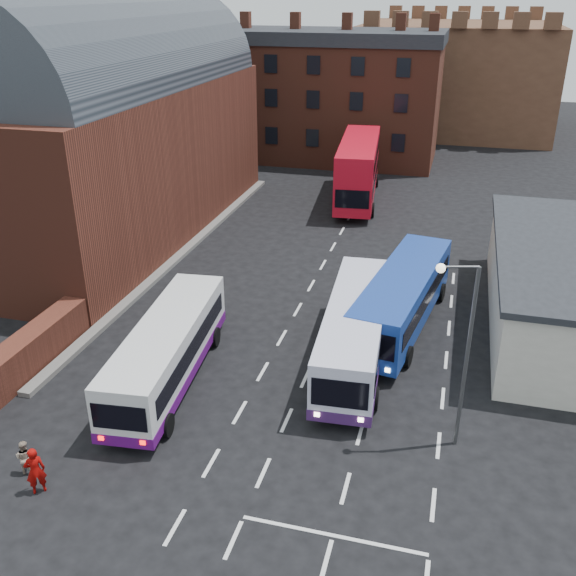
% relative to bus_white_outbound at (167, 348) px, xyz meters
% --- Properties ---
extents(ground, '(180.00, 180.00, 0.00)m').
position_rel_bus_white_outbound_xyz_m(ground, '(3.75, -3.84, -1.68)').
color(ground, black).
extents(railway_station, '(12.00, 28.00, 16.00)m').
position_rel_bus_white_outbound_xyz_m(railway_station, '(-11.75, 17.16, 5.96)').
color(railway_station, '#602B1E').
rests_on(railway_station, ground).
extents(forecourt_wall, '(1.20, 10.00, 1.80)m').
position_rel_bus_white_outbound_xyz_m(forecourt_wall, '(-6.45, -1.84, -0.78)').
color(forecourt_wall, '#602B1E').
rests_on(forecourt_wall, ground).
extents(brick_terrace, '(22.00, 10.00, 11.00)m').
position_rel_bus_white_outbound_xyz_m(brick_terrace, '(-2.25, 42.16, 3.82)').
color(brick_terrace, brown).
rests_on(brick_terrace, ground).
extents(castle_keep, '(22.00, 22.00, 12.00)m').
position_rel_bus_white_outbound_xyz_m(castle_keep, '(9.75, 62.16, 4.32)').
color(castle_keep, brown).
rests_on(castle_keep, ground).
extents(bus_white_outbound, '(3.42, 10.59, 2.84)m').
position_rel_bus_white_outbound_xyz_m(bus_white_outbound, '(0.00, 0.00, 0.00)').
color(bus_white_outbound, silver).
rests_on(bus_white_outbound, ground).
extents(bus_white_inbound, '(3.28, 11.08, 2.99)m').
position_rel_bus_white_outbound_xyz_m(bus_white_inbound, '(7.58, 3.69, 0.09)').
color(bus_white_inbound, silver).
rests_on(bus_white_inbound, ground).
extents(bus_blue, '(4.16, 11.34, 3.02)m').
position_rel_bus_white_outbound_xyz_m(bus_blue, '(9.31, 7.64, 0.11)').
color(bus_blue, navy).
rests_on(bus_blue, ground).
extents(bus_red_double, '(4.04, 12.52, 4.92)m').
position_rel_bus_white_outbound_xyz_m(bus_red_double, '(3.56, 28.35, 0.94)').
color(bus_red_double, red).
rests_on(bus_red_double, ground).
extents(street_lamp, '(1.48, 0.58, 7.47)m').
position_rel_bus_white_outbound_xyz_m(street_lamp, '(12.10, -1.21, 2.83)').
color(street_lamp, '#4D4E50').
rests_on(street_lamp, ground).
extents(pedestrian_red, '(0.79, 0.77, 1.83)m').
position_rel_bus_white_outbound_xyz_m(pedestrian_red, '(-1.46, -7.55, -0.76)').
color(pedestrian_red, '#8E0604').
rests_on(pedestrian_red, ground).
extents(pedestrian_beige, '(0.71, 0.59, 1.34)m').
position_rel_bus_white_outbound_xyz_m(pedestrian_beige, '(-2.45, -6.80, -1.00)').
color(pedestrian_beige, tan).
rests_on(pedestrian_beige, ground).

